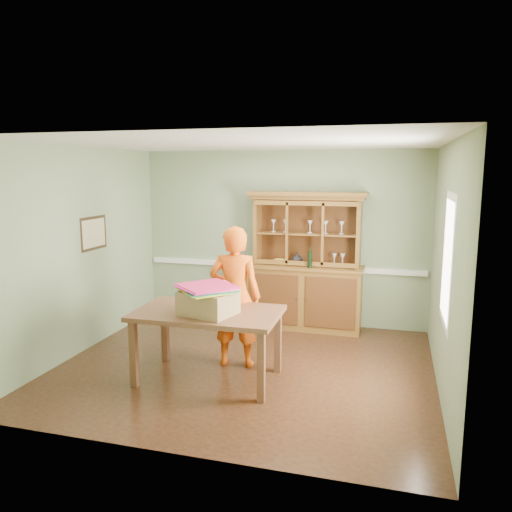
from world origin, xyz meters
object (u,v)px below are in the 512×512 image
(dining_table, at_px, (208,319))
(cardboard_box, at_px, (208,302))
(person, at_px, (235,297))
(china_hutch, at_px, (305,281))

(dining_table, distance_m, cardboard_box, 0.26)
(dining_table, relative_size, cardboard_box, 2.92)
(dining_table, xyz_separation_m, person, (0.16, 0.50, 0.15))
(person, bearing_deg, cardboard_box, 73.74)
(china_hutch, bearing_deg, dining_table, -108.07)
(dining_table, xyz_separation_m, cardboard_box, (0.05, -0.12, 0.23))
(dining_table, height_order, cardboard_box, cardboard_box)
(china_hutch, bearing_deg, person, -108.08)
(dining_table, bearing_deg, person, 71.16)
(china_hutch, distance_m, cardboard_box, 2.45)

